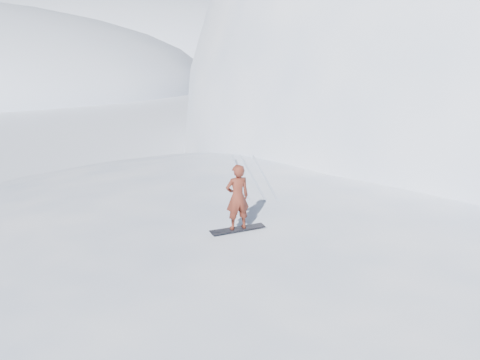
# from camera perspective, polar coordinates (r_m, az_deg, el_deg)

# --- Properties ---
(ground) EXTENTS (400.00, 400.00, 0.00)m
(ground) POSITION_cam_1_polar(r_m,az_deg,el_deg) (13.53, 8.64, -16.47)
(ground) COLOR white
(ground) RESTS_ON ground
(near_ridge) EXTENTS (36.00, 28.00, 4.80)m
(near_ridge) POSITION_cam_1_polar(r_m,az_deg,el_deg) (16.21, 11.41, -10.57)
(near_ridge) COLOR white
(near_ridge) RESTS_ON ground
(peak_shoulder) EXTENTS (28.00, 24.00, 18.00)m
(peak_shoulder) POSITION_cam_1_polar(r_m,az_deg,el_deg) (34.00, 23.06, 3.09)
(peak_shoulder) COLOR white
(peak_shoulder) RESTS_ON ground
(far_ridge_c) EXTENTS (140.00, 90.00, 36.00)m
(far_ridge_c) POSITION_cam_1_polar(r_m,az_deg,el_deg) (127.52, -14.17, 13.26)
(far_ridge_c) COLOR white
(far_ridge_c) RESTS_ON ground
(wind_bumps) EXTENTS (16.00, 14.40, 1.00)m
(wind_bumps) POSITION_cam_1_polar(r_m,az_deg,el_deg) (15.30, 5.90, -12.08)
(wind_bumps) COLOR white
(wind_bumps) RESTS_ON ground
(snowboard) EXTENTS (1.52, 0.92, 0.03)m
(snowboard) POSITION_cam_1_polar(r_m,az_deg,el_deg) (12.83, -0.31, -5.96)
(snowboard) COLOR black
(snowboard) RESTS_ON near_ridge
(snowboarder) EXTENTS (0.78, 0.67, 1.81)m
(snowboarder) POSITION_cam_1_polar(r_m,az_deg,el_deg) (12.50, -0.32, -2.09)
(snowboarder) COLOR maroon
(snowboarder) RESTS_ON snowboard
(board_tracks) EXTENTS (2.03, 5.92, 0.04)m
(board_tracks) POSITION_cam_1_polar(r_m,az_deg,el_deg) (17.90, 1.34, 0.82)
(board_tracks) COLOR silver
(board_tracks) RESTS_ON ground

